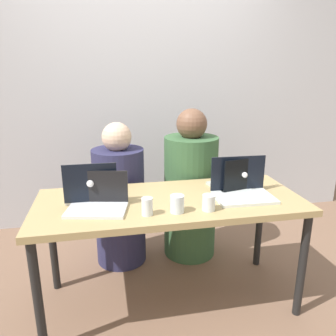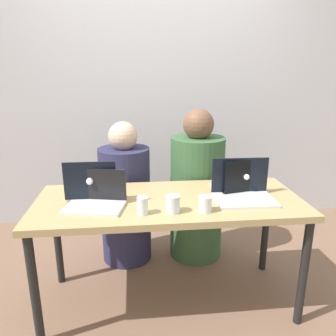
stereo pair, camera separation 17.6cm
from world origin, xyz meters
The scene contains 12 objects.
ground_plane centered at (0.00, 0.00, 0.00)m, with size 12.00×12.00×0.00m, color brown.
back_wall centered at (0.00, 1.38, 1.33)m, with size 4.50×0.10×2.67m, color silver.
desk centered at (0.00, 0.00, 0.66)m, with size 1.63×0.67×0.73m.
person_on_left centered at (-0.29, 0.57, 0.50)m, with size 0.46×0.46×1.13m.
person_on_right centered at (0.29, 0.57, 0.54)m, with size 0.50×0.50×1.22m.
laptop_front_right centered at (0.45, -0.04, 0.78)m, with size 0.36×0.28×0.24m.
laptop_back_left centered at (-0.47, 0.10, 0.79)m, with size 0.31×0.29×0.25m.
laptop_front_left centered at (-0.43, -0.06, 0.78)m, with size 0.37×0.28×0.21m.
laptop_back_right centered at (0.47, 0.10, 0.78)m, with size 0.33×0.29×0.22m.
water_glass_right centered at (0.18, -0.20, 0.77)m, with size 0.07×0.07×0.09m.
water_glass_center centered at (0.00, -0.19, 0.77)m, with size 0.08×0.08×0.10m.
water_glass_left centered at (-0.17, -0.20, 0.77)m, with size 0.06×0.06×0.10m.
Camera 1 is at (-0.38, -1.83, 1.49)m, focal length 35.00 mm.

